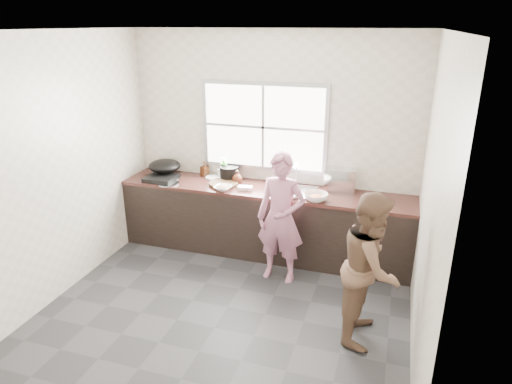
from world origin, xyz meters
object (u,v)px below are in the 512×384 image
(person_side, at_px, (371,267))
(bottle_green, at_px, (224,168))
(glass_jar, at_px, (220,173))
(woman, at_px, (281,222))
(pot_lid_left, at_px, (168,183))
(bottle_brown_short, at_px, (237,177))
(bowl_crabs, at_px, (316,198))
(bottle_brown_tall, at_px, (205,169))
(plate_food, at_px, (213,177))
(bowl_mince, at_px, (223,188))
(black_pot, at_px, (229,173))
(cutting_board, at_px, (224,184))
(pot_lid_right, at_px, (171,178))
(dish_rack, at_px, (340,179))
(burner, at_px, (161,178))
(bowl_held, at_px, (293,196))
(wok, at_px, (165,166))

(person_side, bearing_deg, bottle_green, 57.05)
(person_side, height_order, glass_jar, person_side)
(woman, distance_m, pot_lid_left, 1.60)
(person_side, relative_size, bottle_brown_short, 9.50)
(person_side, bearing_deg, bowl_crabs, 37.60)
(bottle_brown_tall, distance_m, glass_jar, 0.23)
(plate_food, relative_size, pot_lid_left, 0.75)
(bowl_mince, distance_m, pot_lid_left, 0.73)
(person_side, distance_m, black_pot, 2.42)
(plate_food, relative_size, glass_jar, 1.85)
(woman, distance_m, cutting_board, 1.03)
(person_side, relative_size, pot_lid_left, 5.13)
(black_pot, relative_size, pot_lid_right, 1.05)
(bowl_crabs, xyz_separation_m, bottle_brown_tall, (-1.56, 0.44, 0.05))
(cutting_board, distance_m, dish_rack, 1.42)
(glass_jar, relative_size, dish_rack, 0.31)
(pot_lid_left, bearing_deg, bowl_mince, 0.00)
(burner, height_order, dish_rack, dish_rack)
(bowl_held, height_order, plate_food, bowl_held)
(bottle_brown_tall, xyz_separation_m, burner, (-0.46, -0.33, -0.06))
(bowl_held, height_order, pot_lid_right, bowl_held)
(bottle_brown_short, bearing_deg, bowl_mince, -103.98)
(bottle_green, height_order, bottle_brown_short, bottle_green)
(bowl_held, distance_m, bottle_brown_short, 0.85)
(black_pot, bearing_deg, person_side, -37.61)
(bottle_brown_short, height_order, glass_jar, bottle_brown_short)
(bottle_green, xyz_separation_m, dish_rack, (1.49, 0.00, -0.00))
(woman, bearing_deg, bowl_held, 85.97)
(bottle_brown_short, distance_m, wok, 1.00)
(cutting_board, relative_size, glass_jar, 3.31)
(bowl_held, relative_size, glass_jar, 1.65)
(bottle_brown_short, bearing_deg, bottle_brown_tall, 164.91)
(glass_jar, bearing_deg, woman, -37.40)
(cutting_board, bearing_deg, black_pot, 91.86)
(dish_rack, bearing_deg, plate_food, 176.00)
(glass_jar, bearing_deg, bottle_green, 0.00)
(bottle_brown_short, height_order, wok, wok)
(black_pot, height_order, pot_lid_left, black_pot)
(bottle_brown_tall, relative_size, burner, 0.47)
(bowl_mince, xyz_separation_m, bottle_brown_short, (0.08, 0.30, 0.05))
(person_side, bearing_deg, pot_lid_left, 71.56)
(person_side, distance_m, pot_lid_right, 2.93)
(person_side, relative_size, wok, 3.40)
(cutting_board, bearing_deg, glass_jar, 119.17)
(wok, bearing_deg, bottle_green, 12.14)
(black_pot, distance_m, plate_food, 0.23)
(bottle_green, height_order, dish_rack, same)
(pot_lid_right, bearing_deg, plate_food, 20.67)
(black_pot, bearing_deg, dish_rack, 1.90)
(bottle_green, xyz_separation_m, wok, (-0.77, -0.17, 0.00))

